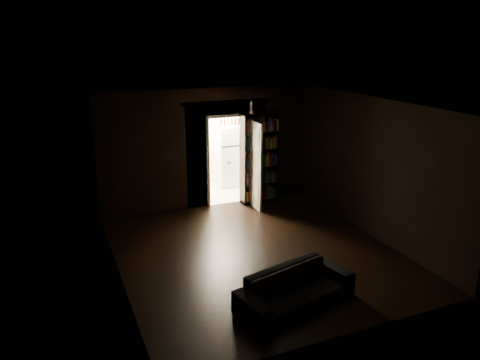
# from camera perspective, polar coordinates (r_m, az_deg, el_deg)

# --- Properties ---
(ground) EXTENTS (5.50, 5.50, 0.00)m
(ground) POSITION_cam_1_polar(r_m,az_deg,el_deg) (8.92, 1.97, -8.89)
(ground) COLOR black
(ground) RESTS_ON ground
(room_walls) EXTENTS (5.02, 5.61, 2.84)m
(room_walls) POSITION_cam_1_polar(r_m,az_deg,el_deg) (9.26, -0.76, 3.24)
(room_walls) COLOR black
(room_walls) RESTS_ON ground
(kitchen_alcove) EXTENTS (2.20, 1.80, 2.60)m
(kitchen_alcove) POSITION_cam_1_polar(r_m,az_deg,el_deg) (12.09, -3.52, 4.30)
(kitchen_alcove) COLOR beige
(kitchen_alcove) RESTS_ON ground
(sofa) EXTENTS (2.02, 1.24, 0.72)m
(sofa) POSITION_cam_1_polar(r_m,az_deg,el_deg) (7.26, 6.80, -12.35)
(sofa) COLOR black
(sofa) RESTS_ON ground
(bookshelf) EXTENTS (0.93, 0.40, 2.20)m
(bookshelf) POSITION_cam_1_polar(r_m,az_deg,el_deg) (11.20, 2.38, 2.68)
(bookshelf) COLOR black
(bookshelf) RESTS_ON ground
(refrigerator) EXTENTS (0.86, 0.81, 1.65)m
(refrigerator) POSITION_cam_1_polar(r_m,az_deg,el_deg) (12.60, -1.27, 3.07)
(refrigerator) COLOR white
(refrigerator) RESTS_ON ground
(door) EXTENTS (0.06, 0.85, 2.05)m
(door) POSITION_cam_1_polar(r_m,az_deg,el_deg) (10.90, 1.62, 1.85)
(door) COLOR white
(door) RESTS_ON ground
(figurine) EXTENTS (0.12, 0.12, 0.29)m
(figurine) POSITION_cam_1_polar(r_m,az_deg,el_deg) (10.79, 1.39, 8.87)
(figurine) COLOR white
(figurine) RESTS_ON bookshelf
(bottles) EXTENTS (0.64, 0.16, 0.26)m
(bottles) POSITION_cam_1_polar(r_m,az_deg,el_deg) (12.28, -1.23, 7.25)
(bottles) COLOR black
(bottles) RESTS_ON refrigerator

